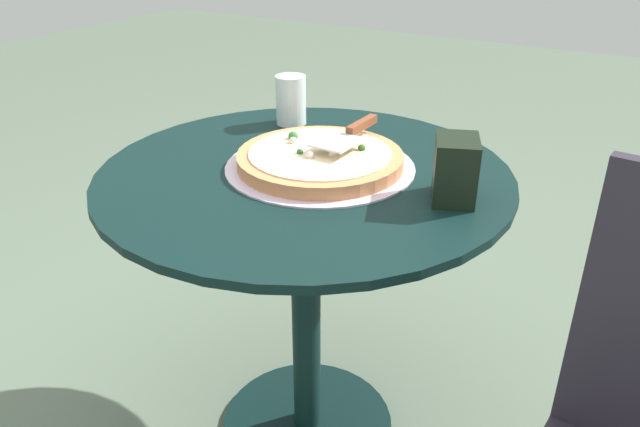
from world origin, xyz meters
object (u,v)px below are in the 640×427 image
object	(u,v)px
patio_table	(305,247)
napkin_dispenser	(455,169)
drinking_cup	(291,100)
pizza_server	(350,133)
pizza_on_tray	(320,160)

from	to	relation	value
patio_table	napkin_dispenser	size ratio (longest dim) A/B	7.21
patio_table	napkin_dispenser	distance (m)	0.40
drinking_cup	napkin_dispenser	bearing A→B (deg)	66.97
pizza_server	drinking_cup	world-z (taller)	drinking_cup
pizza_server	napkin_dispenser	world-z (taller)	napkin_dispenser
pizza_on_tray	pizza_server	world-z (taller)	pizza_server
pizza_on_tray	pizza_server	xyz separation A→B (m)	(-0.08, 0.03, 0.04)
pizza_server	drinking_cup	distance (m)	0.27
pizza_on_tray	napkin_dispenser	xyz separation A→B (m)	(0.00, 0.29, 0.04)
patio_table	drinking_cup	size ratio (longest dim) A/B	7.18
pizza_on_tray	napkin_dispenser	size ratio (longest dim) A/B	3.33
patio_table	pizza_server	world-z (taller)	pizza_server
patio_table	pizza_server	bearing A→B (deg)	154.59
pizza_on_tray	drinking_cup	distance (m)	0.30
pizza_on_tray	drinking_cup	xyz separation A→B (m)	(-0.21, -0.21, 0.04)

